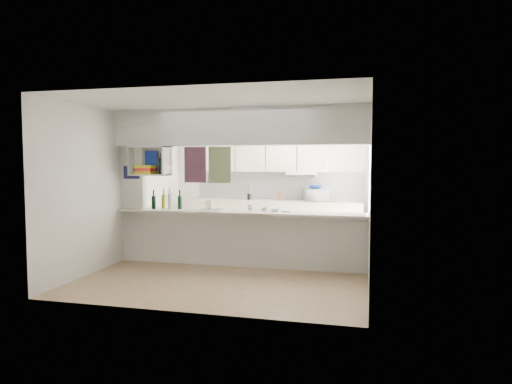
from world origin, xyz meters
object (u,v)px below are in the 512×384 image
(dish_rack, at_px, (211,206))
(wine_bottles, at_px, (167,201))
(bowl, at_px, (316,187))
(microwave, at_px, (316,195))

(dish_rack, distance_m, wine_bottles, 0.80)
(bowl, xyz_separation_m, wine_bottles, (-2.33, -2.08, -0.17))
(bowl, distance_m, dish_rack, 2.57)
(microwave, bearing_deg, bowl, -17.29)
(bowl, bearing_deg, microwave, 2.67)
(bowl, height_order, wine_bottles, wine_bottles)
(microwave, distance_m, dish_rack, 2.57)
(dish_rack, xyz_separation_m, wine_bottles, (-0.80, -0.03, 0.06))
(microwave, distance_m, bowl, 0.17)
(microwave, xyz_separation_m, dish_rack, (-1.54, -2.05, -0.06))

